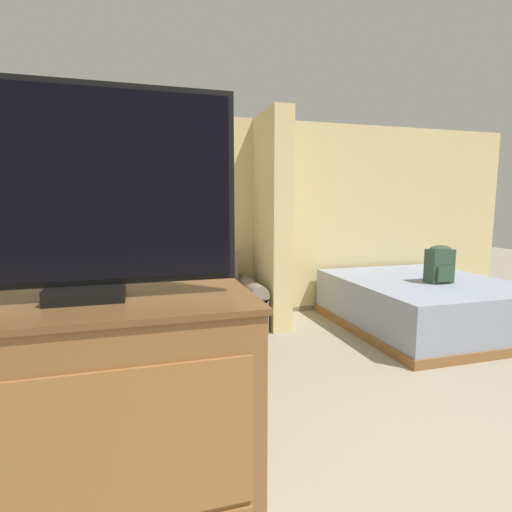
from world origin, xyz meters
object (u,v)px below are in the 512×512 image
(tv, at_px, (81,193))
(couch, at_px, (173,305))
(backpack, at_px, (440,264))
(tv_dresser, at_px, (97,471))
(table_lamp, at_px, (52,271))
(bed, at_px, (422,303))
(coffee_table, at_px, (180,329))

(tv, bearing_deg, couch, 81.14)
(tv, relative_size, backpack, 2.23)
(couch, xyz_separation_m, backpack, (2.98, -0.92, 0.50))
(tv_dresser, xyz_separation_m, tv, (-0.00, 0.00, 0.95))
(table_lamp, bearing_deg, couch, 2.96)
(couch, bearing_deg, tv_dresser, -98.86)
(bed, distance_m, backpack, 0.56)
(coffee_table, distance_m, tv_dresser, 2.32)
(coffee_table, xyz_separation_m, tv, (-0.49, -2.25, 1.19))
(couch, distance_m, tv, 3.59)
(couch, bearing_deg, backpack, -17.10)
(couch, height_order, tv, tv)
(tv, distance_m, bed, 4.53)
(couch, height_order, coffee_table, couch)
(tv_dresser, bearing_deg, tv, 90.00)
(backpack, bearing_deg, tv, -145.38)
(tv_dresser, distance_m, backpack, 4.25)
(table_lamp, height_order, tv, tv)
(tv, height_order, bed, tv)
(bed, relative_size, backpack, 4.90)
(tv_dresser, bearing_deg, table_lamp, 102.72)
(table_lamp, distance_m, tv, 3.43)
(tv_dresser, height_order, backpack, tv_dresser)
(bed, bearing_deg, coffee_table, -172.69)
(tv_dresser, distance_m, tv, 0.95)
(bed, xyz_separation_m, backpack, (0.03, -0.22, 0.52))
(coffee_table, xyz_separation_m, bed, (2.97, 0.38, -0.06))
(coffee_table, height_order, backpack, backpack)
(bed, bearing_deg, couch, 166.68)
(backpack, bearing_deg, table_lamp, 168.63)
(table_lamp, xyz_separation_m, bed, (4.20, -0.63, -0.50))
(coffee_table, bearing_deg, tv_dresser, -102.39)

